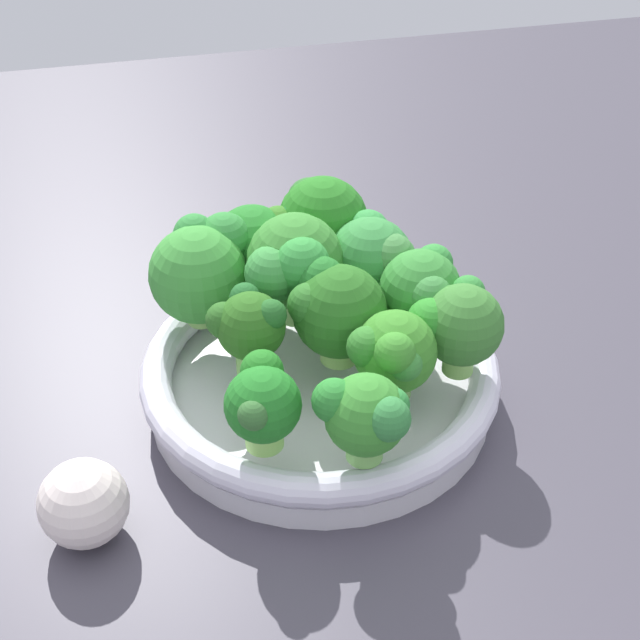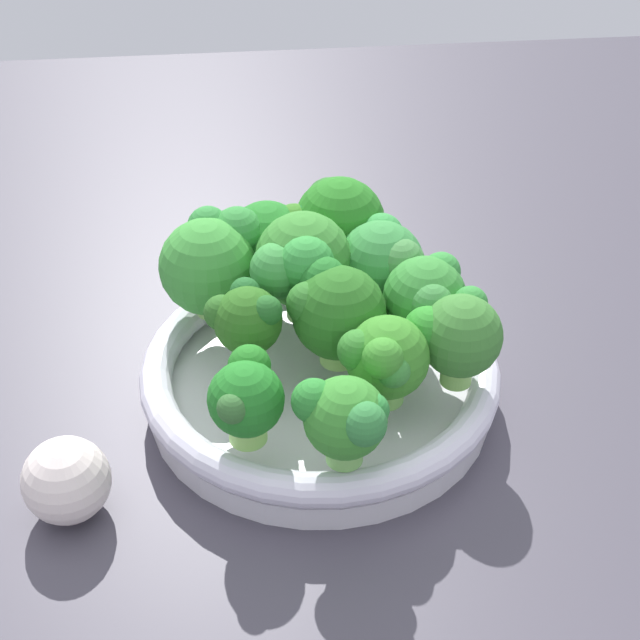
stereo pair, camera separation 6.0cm
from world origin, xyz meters
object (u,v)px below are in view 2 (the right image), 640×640
at_px(broccoli_floret_5, 387,359).
at_px(garlic_bulb, 66,480).
at_px(broccoli_floret_8, 337,222).
at_px(broccoli_floret_11, 272,243).
at_px(broccoli_floret_9, 211,258).
at_px(broccoli_floret_10, 426,298).
at_px(broccoli_floret_1, 345,418).
at_px(bowl, 320,378).
at_px(broccoli_floret_2, 300,263).
at_px(broccoli_floret_3, 335,313).
at_px(broccoli_floret_6, 456,335).
at_px(broccoli_floret_4, 246,395).
at_px(broccoli_floret_0, 383,262).
at_px(broccoli_floret_7, 246,321).

height_order(broccoli_floret_5, garlic_bulb, broccoli_floret_5).
height_order(broccoli_floret_8, broccoli_floret_11, broccoli_floret_8).
distance_m(broccoli_floret_9, garlic_bulb, 0.18).
bearing_deg(broccoli_floret_10, broccoli_floret_1, 56.89).
xyz_separation_m(bowl, broccoli_floret_10, (-0.07, -0.00, 0.06)).
bearing_deg(broccoli_floret_5, garlic_bulb, 10.11).
relative_size(broccoli_floret_5, garlic_bulb, 1.14).
distance_m(broccoli_floret_2, broccoli_floret_11, 0.05).
bearing_deg(broccoli_floret_8, broccoli_floret_3, 82.71).
bearing_deg(broccoli_floret_3, broccoli_floret_6, 159.94).
bearing_deg(bowl, garlic_bulb, 27.84).
bearing_deg(broccoli_floret_10, broccoli_floret_3, 10.42).
xyz_separation_m(broccoli_floret_3, broccoli_floret_4, (0.06, 0.06, -0.01)).
bearing_deg(broccoli_floret_4, garlic_bulb, 7.38).
height_order(broccoli_floret_2, broccoli_floret_6, broccoli_floret_2).
distance_m(broccoli_floret_0, broccoli_floret_7, 0.11).
relative_size(broccoli_floret_0, broccoli_floret_5, 1.12).
relative_size(bowl, broccoli_floret_11, 3.60).
bearing_deg(broccoli_floret_9, broccoli_floret_0, 173.23).
bearing_deg(broccoli_floret_5, broccoli_floret_1, 56.63).
bearing_deg(broccoli_floret_10, broccoli_floret_5, 57.13).
xyz_separation_m(broccoli_floret_1, broccoli_floret_5, (-0.03, -0.05, 0.00)).
relative_size(broccoli_floret_1, broccoli_floret_9, 0.77).
bearing_deg(broccoli_floret_5, broccoli_floret_11, -65.60).
xyz_separation_m(broccoli_floret_4, broccoli_floret_7, (-0.00, -0.06, 0.01)).
relative_size(broccoli_floret_7, broccoli_floret_11, 0.94).
bearing_deg(broccoli_floret_0, broccoli_floret_1, 72.97).
bearing_deg(broccoli_floret_10, broccoli_floret_11, -40.02).
xyz_separation_m(broccoli_floret_4, broccoli_floret_11, (-0.02, -0.15, 0.00)).
bearing_deg(broccoli_floret_2, broccoli_floret_3, 110.50).
height_order(broccoli_floret_1, broccoli_floret_8, broccoli_floret_8).
relative_size(broccoli_floret_0, garlic_bulb, 1.29).
bearing_deg(broccoli_floret_7, broccoli_floret_0, -148.72).
relative_size(broccoli_floret_0, broccoli_floret_3, 0.97).
bearing_deg(broccoli_floret_6, broccoli_floret_9, -32.65).
distance_m(broccoli_floret_1, broccoli_floret_2, 0.14).
xyz_separation_m(broccoli_floret_7, broccoli_floret_11, (-0.02, -0.09, -0.00)).
xyz_separation_m(broccoli_floret_0, broccoli_floret_1, (0.04, 0.15, -0.01)).
relative_size(broccoli_floret_2, broccoli_floret_4, 1.43).
bearing_deg(broccoli_floret_9, broccoli_floret_7, 106.16).
distance_m(broccoli_floret_0, broccoli_floret_10, 0.05).
bearing_deg(garlic_bulb, broccoli_floret_9, -121.68).
bearing_deg(broccoli_floret_0, broccoli_floret_2, 7.49).
height_order(bowl, broccoli_floret_1, broccoli_floret_1).
relative_size(broccoli_floret_6, broccoli_floret_8, 0.81).
distance_m(bowl, broccoli_floret_9, 0.11).
relative_size(broccoli_floret_7, broccoli_floret_10, 0.95).
height_order(broccoli_floret_6, broccoli_floret_10, broccoli_floret_10).
relative_size(broccoli_floret_7, garlic_bulb, 1.19).
height_order(broccoli_floret_2, garlic_bulb, broccoli_floret_2).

